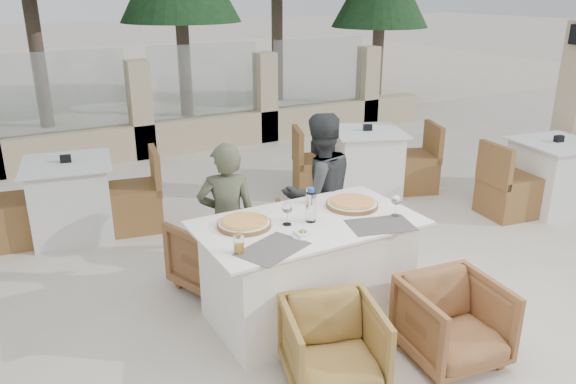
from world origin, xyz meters
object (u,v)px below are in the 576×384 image
bg_table_a (71,200)px  armchair_far_left (220,253)px  wine_glass_corner (396,204)px  armchair_near_left (333,346)px  armchair_near_right (453,322)px  armchair_far_right (311,233)px  bg_table_b (366,162)px  water_bottle (311,205)px  pizza_right (352,203)px  bg_table_c (553,175)px  wine_glass_centre (287,213)px  diner_left (227,220)px  beer_glass_left (239,244)px  beer_glass_right (310,195)px  olive_dish (303,234)px  dining_table (308,269)px  diner_right (319,193)px  pizza_left (244,223)px

bg_table_a → armchair_far_left: bearing=-51.8°
wine_glass_corner → armchair_near_left: (-0.88, -0.53, -0.59)m
armchair_far_left → armchair_near_right: armchair_far_left is taller
armchair_far_right → bg_table_b: size_ratio=0.36×
water_bottle → armchair_far_right: bearing=58.1°
pizza_right → bg_table_c: bearing=9.1°
armchair_near_left → bg_table_a: bg_table_a is taller
armchair_near_right → bg_table_a: bg_table_a is taller
bg_table_a → bg_table_c: 5.13m
wine_glass_centre → diner_left: 0.66m
beer_glass_left → beer_glass_right: bearing=32.3°
armchair_near_right → water_bottle: bearing=128.0°
pizza_right → wine_glass_centre: wine_glass_centre is taller
bg_table_c → diner_left: bearing=-172.6°
olive_dish → armchair_far_right: 1.28m
armchair_far_left → beer_glass_right: bearing=124.6°
olive_dish → armchair_near_left: bearing=-100.4°
armchair_far_right → bg_table_c: size_ratio=0.36×
bg_table_b → bg_table_a: bearing=-166.4°
wine_glass_corner → armchair_far_left: (-1.02, 0.95, -0.56)m
olive_dish → bg_table_c: bearing=12.0°
bg_table_a → dining_table: bearing=-51.7°
armchair_far_left → diner_left: (0.03, -0.12, 0.33)m
dining_table → diner_left: (-0.37, 0.61, 0.25)m
armchair_far_left → armchair_near_right: size_ratio=1.08×
pizza_right → bg_table_b: pizza_right is taller
beer_glass_left → bg_table_a: 2.71m
dining_table → bg_table_b: same height
bg_table_c → bg_table_b: bearing=144.5°
pizza_right → armchair_near_left: size_ratio=0.67×
armchair_near_right → wine_glass_centre: bearing=134.6°
wine_glass_centre → diner_right: 0.92m
diner_left → wine_glass_corner: bearing=159.8°
wine_glass_centre → diner_left: (-0.21, 0.58, -0.23)m
wine_glass_centre → bg_table_a: 2.65m
dining_table → armchair_near_right: 1.09m
beer_glass_right → olive_dish: 0.63m
pizza_left → beer_glass_left: bearing=-119.1°
dining_table → beer_glass_right: bearing=57.0°
pizza_right → armchair_near_right: pizza_right is taller
pizza_right → wine_glass_corner: 0.36m
armchair_far_left → diner_right: 0.98m
wine_glass_corner → diner_left: size_ratio=0.15×
diner_right → armchair_far_left: bearing=-4.6°
dining_table → water_bottle: (0.02, -0.01, 0.51)m
armchair_near_right → bg_table_c: 3.31m
armchair_near_right → olive_dish: bearing=142.5°
beer_glass_right → armchair_near_right: bearing=-73.3°
wine_glass_centre → diner_right: size_ratio=0.13×
pizza_left → armchair_far_right: bearing=33.5°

